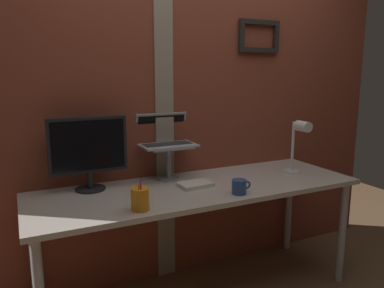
{
  "coord_description": "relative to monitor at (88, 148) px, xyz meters",
  "views": [
    {
      "loc": [
        -1.11,
        -2.03,
        1.45
      ],
      "look_at": [
        -0.1,
        0.06,
        1.0
      ],
      "focal_mm": 34.82,
      "sensor_mm": 36.0,
      "label": 1
    }
  ],
  "objects": [
    {
      "name": "ground_plane",
      "position": [
        0.73,
        -0.18,
        -1.01
      ],
      "size": [
        6.0,
        6.0,
        0.0
      ],
      "primitive_type": "plane",
      "color": "brown"
    },
    {
      "name": "brick_wall_back",
      "position": [
        0.73,
        0.18,
        0.32
      ],
      "size": [
        3.31,
        0.16,
        2.65
      ],
      "color": "brown",
      "rests_on": "ground_plane"
    },
    {
      "name": "desk",
      "position": [
        0.63,
        -0.22,
        -0.33
      ],
      "size": [
        2.06,
        0.68,
        0.75
      ],
      "color": "beige",
      "rests_on": "ground_plane"
    },
    {
      "name": "monitor",
      "position": [
        0.0,
        0.0,
        0.0
      ],
      "size": [
        0.46,
        0.18,
        0.44
      ],
      "color": "black",
      "rests_on": "desk"
    },
    {
      "name": "laptop_stand",
      "position": [
        0.51,
        0.0,
        -0.1
      ],
      "size": [
        0.28,
        0.22,
        0.22
      ],
      "color": "gray",
      "rests_on": "desk"
    },
    {
      "name": "laptop",
      "position": [
        0.51,
        0.07,
        0.02
      ],
      "size": [
        0.36,
        0.28,
        0.21
      ],
      "color": "#ADB2B7",
      "rests_on": "laptop_stand"
    },
    {
      "name": "desk_lamp",
      "position": [
        1.36,
        -0.27,
        -0.02
      ],
      "size": [
        0.12,
        0.2,
        0.38
      ],
      "color": "white",
      "rests_on": "desk"
    },
    {
      "name": "pen_cup",
      "position": [
        0.17,
        -0.46,
        -0.2
      ],
      "size": [
        0.09,
        0.09,
        0.17
      ],
      "color": "orange",
      "rests_on": "desk"
    },
    {
      "name": "coffee_mug",
      "position": [
        0.77,
        -0.45,
        -0.21
      ],
      "size": [
        0.12,
        0.09,
        0.09
      ],
      "color": "#2D4C8C",
      "rests_on": "desk"
    },
    {
      "name": "paper_clutter_stack",
      "position": [
        0.6,
        -0.22,
        -0.24
      ],
      "size": [
        0.21,
        0.15,
        0.03
      ],
      "primitive_type": "cube",
      "rotation": [
        0.0,
        0.0,
        0.08
      ],
      "color": "silver",
      "rests_on": "desk"
    }
  ]
}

